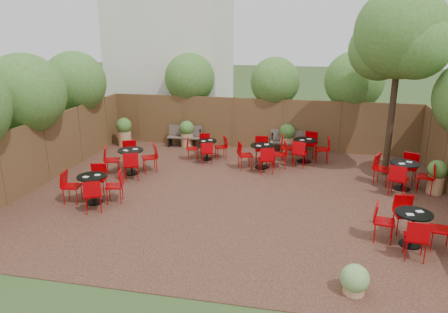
# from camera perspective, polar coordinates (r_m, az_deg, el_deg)

# --- Properties ---
(ground) EXTENTS (80.00, 80.00, 0.00)m
(ground) POSITION_cam_1_polar(r_m,az_deg,el_deg) (12.49, 1.58, -5.18)
(ground) COLOR #354F23
(ground) RESTS_ON ground
(courtyard_paving) EXTENTS (12.00, 10.00, 0.02)m
(courtyard_paving) POSITION_cam_1_polar(r_m,az_deg,el_deg) (12.49, 1.58, -5.14)
(courtyard_paving) COLOR #331A14
(courtyard_paving) RESTS_ON ground
(fence_back) EXTENTS (12.00, 0.08, 2.00)m
(fence_back) POSITION_cam_1_polar(r_m,az_deg,el_deg) (16.91, 4.70, 4.34)
(fence_back) COLOR brown
(fence_back) RESTS_ON ground
(fence_left) EXTENTS (0.08, 10.00, 2.00)m
(fence_left) POSITION_cam_1_polar(r_m,az_deg,el_deg) (14.43, -22.52, 0.78)
(fence_left) COLOR brown
(fence_left) RESTS_ON ground
(neighbour_building) EXTENTS (5.00, 4.00, 8.00)m
(neighbour_building) POSITION_cam_1_polar(r_m,az_deg,el_deg) (20.45, -6.96, 15.00)
(neighbour_building) COLOR silver
(neighbour_building) RESTS_ON ground
(overhang_foliage) EXTENTS (15.88, 10.79, 2.74)m
(overhang_foliage) POSITION_cam_1_polar(r_m,az_deg,el_deg) (14.08, -6.14, 8.79)
(overhang_foliage) COLOR #3B6B22
(overhang_foliage) RESTS_ON ground
(courtyard_tree) EXTENTS (2.87, 2.79, 5.86)m
(courtyard_tree) POSITION_cam_1_polar(r_m,az_deg,el_deg) (14.32, 22.34, 14.23)
(courtyard_tree) COLOR black
(courtyard_tree) RESTS_ON courtyard_paving
(park_bench_left) EXTENTS (1.36, 0.47, 0.84)m
(park_bench_left) POSITION_cam_1_polar(r_m,az_deg,el_deg) (17.29, -5.22, 2.74)
(park_bench_left) COLOR brown
(park_bench_left) RESTS_ON courtyard_paving
(park_bench_right) EXTENTS (1.38, 0.51, 0.84)m
(park_bench_right) POSITION_cam_1_polar(r_m,az_deg,el_deg) (16.57, 8.52, 1.98)
(park_bench_right) COLOR brown
(park_bench_right) RESTS_ON courtyard_paving
(bistro_tables) EXTENTS (10.22, 7.32, 0.95)m
(bistro_tables) POSITION_cam_1_polar(r_m,az_deg,el_deg) (13.34, 4.54, -1.51)
(bistro_tables) COLOR black
(bistro_tables) RESTS_ON courtyard_paving
(planters) EXTENTS (11.59, 3.93, 1.14)m
(planters) POSITION_cam_1_polar(r_m,az_deg,el_deg) (16.04, 1.16, 2.22)
(planters) COLOR tan
(planters) RESTS_ON courtyard_paving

